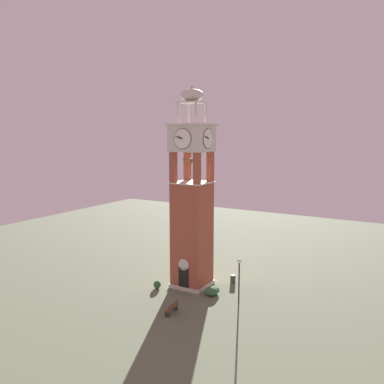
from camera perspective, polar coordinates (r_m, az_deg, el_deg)
ground at (r=40.56m, az=0.00°, el=-13.04°), size 80.00×80.00×0.00m
clock_tower at (r=38.47m, az=-0.00°, el=-2.22°), size 3.70×3.70×19.01m
park_bench at (r=34.61m, az=-2.84°, el=-16.02°), size 0.58×1.63×0.95m
lamp_post at (r=35.77m, az=6.66°, el=-11.27°), size 0.36×0.36×4.05m
trash_bin at (r=41.29m, az=5.79°, el=-12.10°), size 0.52×0.52×0.80m
shrub_near_entry at (r=38.55m, az=3.13°, el=-13.65°), size 1.01×1.01×0.69m
shrub_left_of_tower at (r=38.19m, az=2.73°, el=-13.80°), size 1.22×1.22×0.77m
shrub_behind_bench at (r=39.90m, az=-4.93°, el=-12.87°), size 0.72×0.72×0.73m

